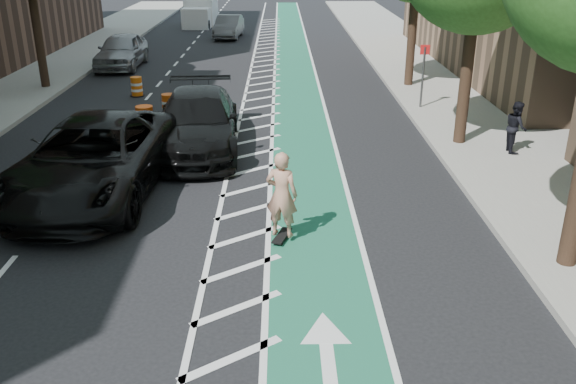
{
  "coord_description": "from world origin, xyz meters",
  "views": [
    {
      "loc": [
        2.28,
        -10.55,
        6.04
      ],
      "look_at": [
        2.43,
        1.33,
        1.1
      ],
      "focal_mm": 38.0,
      "sensor_mm": 36.0,
      "label": 1
    }
  ],
  "objects_px": {
    "suv_near": "(95,158)",
    "suv_far": "(197,122)",
    "barrel_a": "(145,122)",
    "skateboarder": "(282,195)"
  },
  "relations": [
    {
      "from": "barrel_a",
      "to": "skateboarder",
      "type": "bearing_deg",
      "value": -59.74
    },
    {
      "from": "suv_far",
      "to": "barrel_a",
      "type": "xyz_separation_m",
      "value": [
        -1.93,
        1.5,
        -0.41
      ]
    },
    {
      "from": "skateboarder",
      "to": "suv_near",
      "type": "height_order",
      "value": "skateboarder"
    },
    {
      "from": "suv_near",
      "to": "suv_far",
      "type": "distance_m",
      "value": 4.14
    },
    {
      "from": "suv_near",
      "to": "suv_far",
      "type": "xyz_separation_m",
      "value": [
        2.13,
        3.55,
        -0.07
      ]
    },
    {
      "from": "skateboarder",
      "to": "barrel_a",
      "type": "bearing_deg",
      "value": -41.42
    },
    {
      "from": "skateboarder",
      "to": "suv_near",
      "type": "xyz_separation_m",
      "value": [
        -4.7,
        2.66,
        -0.1
      ]
    },
    {
      "from": "suv_near",
      "to": "skateboarder",
      "type": "bearing_deg",
      "value": -25.92
    },
    {
      "from": "suv_far",
      "to": "barrel_a",
      "type": "distance_m",
      "value": 2.48
    },
    {
      "from": "suv_near",
      "to": "suv_far",
      "type": "bearing_deg",
      "value": 62.66
    }
  ]
}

